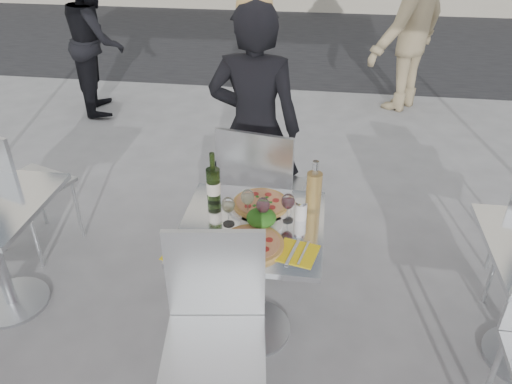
# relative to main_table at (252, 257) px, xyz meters

# --- Properties ---
(ground) EXTENTS (80.00, 80.00, 0.00)m
(ground) POSITION_rel_main_table_xyz_m (0.00, 0.00, -0.54)
(ground) COLOR slate
(street_asphalt) EXTENTS (24.00, 5.00, 0.00)m
(street_asphalt) POSITION_rel_main_table_xyz_m (0.00, 6.50, -0.54)
(street_asphalt) COLOR black
(street_asphalt) RESTS_ON ground
(main_table) EXTENTS (0.72, 0.72, 0.75)m
(main_table) POSITION_rel_main_table_xyz_m (0.00, 0.00, 0.00)
(main_table) COLOR #B7BABF
(main_table) RESTS_ON ground
(chair_far) EXTENTS (0.54, 0.55, 1.02)m
(chair_far) POSITION_rel_main_table_xyz_m (-0.04, 0.61, 0.07)
(chair_far) COLOR silver
(chair_far) RESTS_ON ground
(chair_near) EXTENTS (0.50, 0.51, 0.97)m
(chair_near) POSITION_rel_main_table_xyz_m (-0.09, -0.50, 0.04)
(chair_near) COLOR silver
(chair_near) RESTS_ON ground
(side_chair_lfar) EXTENTS (0.57, 0.58, 0.97)m
(side_chair_lfar) POSITION_rel_main_table_xyz_m (-1.64, 0.51, 0.04)
(side_chair_lfar) COLOR silver
(side_chair_lfar) RESTS_ON ground
(woman_diner) EXTENTS (0.62, 0.42, 1.67)m
(woman_diner) POSITION_rel_main_table_xyz_m (-0.12, 0.95, 0.29)
(woman_diner) COLOR black
(woman_diner) RESTS_ON ground
(pedestrian_a) EXTENTS (0.82, 0.91, 1.56)m
(pedestrian_a) POSITION_rel_main_table_xyz_m (-2.17, 3.10, 0.24)
(pedestrian_a) COLOR black
(pedestrian_a) RESTS_ON ground
(pedestrian_b) EXTENTS (1.28, 1.40, 1.89)m
(pedestrian_b) POSITION_rel_main_table_xyz_m (1.15, 3.64, 0.40)
(pedestrian_b) COLOR #968360
(pedestrian_b) RESTS_ON ground
(pizza_near) EXTENTS (0.31, 0.31, 0.02)m
(pizza_near) POSITION_rel_main_table_xyz_m (0.03, -0.17, 0.22)
(pizza_near) COLOR tan
(pizza_near) RESTS_ON main_table
(pizza_far) EXTENTS (0.33, 0.33, 0.03)m
(pizza_far) POSITION_rel_main_table_xyz_m (0.02, 0.16, 0.23)
(pizza_far) COLOR white
(pizza_far) RESTS_ON main_table
(salad_plate) EXTENTS (0.22, 0.22, 0.09)m
(salad_plate) POSITION_rel_main_table_xyz_m (0.05, 0.00, 0.25)
(salad_plate) COLOR white
(salad_plate) RESTS_ON main_table
(wine_bottle) EXTENTS (0.07, 0.08, 0.29)m
(wine_bottle) POSITION_rel_main_table_xyz_m (-0.23, 0.18, 0.32)
(wine_bottle) COLOR #30491B
(wine_bottle) RESTS_ON main_table
(carafe) EXTENTS (0.08, 0.08, 0.29)m
(carafe) POSITION_rel_main_table_xyz_m (0.30, 0.17, 0.33)
(carafe) COLOR #DBB25D
(carafe) RESTS_ON main_table
(sugar_shaker) EXTENTS (0.06, 0.06, 0.11)m
(sugar_shaker) POSITION_rel_main_table_xyz_m (0.24, 0.09, 0.26)
(sugar_shaker) COLOR white
(sugar_shaker) RESTS_ON main_table
(wineglass_white_a) EXTENTS (0.07, 0.07, 0.16)m
(wineglass_white_a) POSITION_rel_main_table_xyz_m (-0.12, -0.01, 0.32)
(wineglass_white_a) COLOR white
(wineglass_white_a) RESTS_ON main_table
(wineglass_white_b) EXTENTS (0.07, 0.07, 0.16)m
(wineglass_white_b) POSITION_rel_main_table_xyz_m (-0.03, 0.07, 0.32)
(wineglass_white_b) COLOR white
(wineglass_white_b) RESTS_ON main_table
(wineglass_red_a) EXTENTS (0.07, 0.07, 0.16)m
(wineglass_red_a) POSITION_rel_main_table_xyz_m (0.06, 0.01, 0.32)
(wineglass_red_a) COLOR white
(wineglass_red_a) RESTS_ON main_table
(wineglass_red_b) EXTENTS (0.07, 0.07, 0.16)m
(wineglass_red_b) POSITION_rel_main_table_xyz_m (0.17, 0.06, 0.32)
(wineglass_red_b) COLOR white
(wineglass_red_b) RESTS_ON main_table
(napkin_left) EXTENTS (0.22, 0.22, 0.01)m
(napkin_left) POSITION_rel_main_table_xyz_m (-0.27, -0.27, 0.21)
(napkin_left) COLOR yellow
(napkin_left) RESTS_ON main_table
(napkin_right) EXTENTS (0.22, 0.22, 0.01)m
(napkin_right) POSITION_rel_main_table_xyz_m (0.24, -0.20, 0.21)
(napkin_right) COLOR yellow
(napkin_right) RESTS_ON main_table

